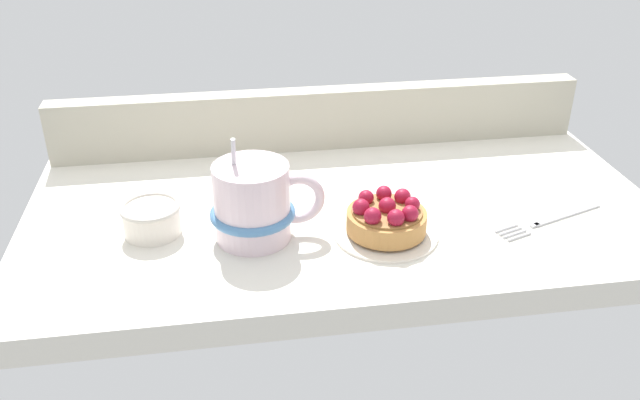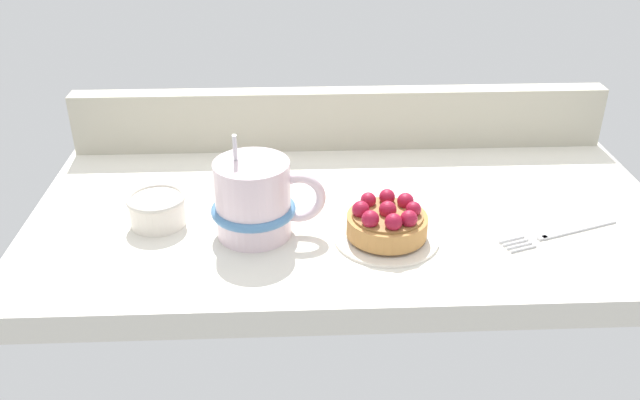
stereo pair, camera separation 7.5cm
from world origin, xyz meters
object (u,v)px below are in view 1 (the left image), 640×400
raspberry_tart (387,217)px  sugar_bowl (152,218)px  coffee_mug (255,204)px  dessert_fork (550,219)px  dessert_plate (386,233)px

raspberry_tart → sugar_bowl: size_ratio=1.32×
coffee_mug → dessert_fork: (35.89, -1.98, -4.19)cm
dessert_plate → raspberry_tart: 2.14cm
dessert_plate → sugar_bowl: sugar_bowl is taller
raspberry_tart → dessert_plate: bearing=73.4°
coffee_mug → dessert_plate: bearing=-7.3°
dessert_plate → sugar_bowl: size_ratio=1.73×
raspberry_tart → dessert_fork: bearing=-0.0°
dessert_plate → dessert_fork: dessert_plate is taller
raspberry_tart → coffee_mug: coffee_mug is taller
raspberry_tart → sugar_bowl: 27.67cm
raspberry_tart → sugar_bowl: (-27.25, 4.78, -0.46)cm
dessert_plate → sugar_bowl: bearing=170.1°
coffee_mug → sugar_bowl: 12.63cm
coffee_mug → raspberry_tart: bearing=-7.4°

